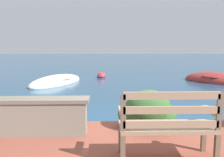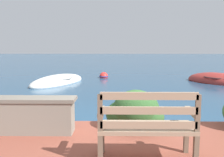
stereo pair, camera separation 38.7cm
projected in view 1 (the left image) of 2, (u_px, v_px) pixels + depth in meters
ground_plane at (134, 132)px, 4.88m from camera, size 80.00×80.00×0.00m
park_bench at (168, 124)px, 3.15m from camera, size 1.23×0.48×0.93m
stone_wall at (23, 116)px, 4.12m from camera, size 2.18×0.39×0.60m
hedge_clump_left at (147, 112)px, 4.40m from camera, size 1.02×0.73×0.69m
rowboat_nearest at (56, 82)px, 10.88m from camera, size 2.53×3.48×0.66m
rowboat_mid at (215, 81)px, 11.25m from camera, size 2.88×3.00×0.79m
mooring_buoy at (101, 76)px, 12.70m from camera, size 0.48×0.48×0.43m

